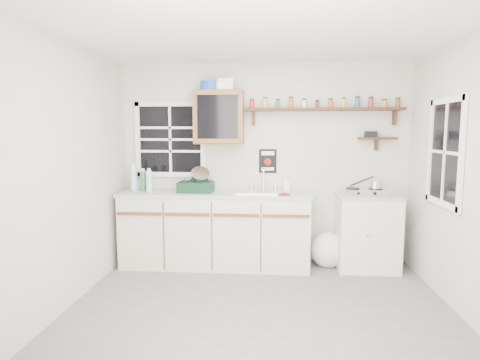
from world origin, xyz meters
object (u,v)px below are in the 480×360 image
object	(u,v)px
right_cabinet	(367,231)
hotplate	(364,191)
main_cabinet	(215,229)
dish_rack	(197,184)
spice_shelf	(324,108)
upper_cabinet	(219,117)

from	to	relation	value
right_cabinet	hotplate	distance (m)	0.49
right_cabinet	hotplate	world-z (taller)	hotplate
right_cabinet	main_cabinet	bearing A→B (deg)	-179.21
right_cabinet	dish_rack	bearing A→B (deg)	-179.05
spice_shelf	main_cabinet	bearing A→B (deg)	-170.80
hotplate	right_cabinet	bearing A→B (deg)	14.91
main_cabinet	hotplate	world-z (taller)	hotplate
dish_rack	hotplate	distance (m)	2.00
hotplate	spice_shelf	bearing A→B (deg)	151.25
right_cabinet	hotplate	bearing A→B (deg)	-160.46
upper_cabinet	dish_rack	world-z (taller)	upper_cabinet
main_cabinet	dish_rack	bearing A→B (deg)	-177.80
dish_rack	right_cabinet	bearing A→B (deg)	2.25
main_cabinet	dish_rack	world-z (taller)	dish_rack
spice_shelf	upper_cabinet	bearing A→B (deg)	-176.91
upper_cabinet	dish_rack	distance (m)	0.86
right_cabinet	hotplate	size ratio (longest dim) A/B	1.65
main_cabinet	right_cabinet	distance (m)	1.84
spice_shelf	dish_rack	bearing A→B (deg)	-171.79
main_cabinet	right_cabinet	bearing A→B (deg)	0.79
dish_rack	hotplate	xyz separation A→B (m)	(2.00, 0.01, -0.07)
right_cabinet	dish_rack	world-z (taller)	dish_rack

